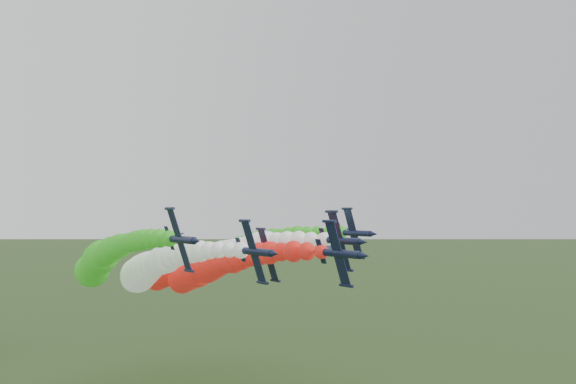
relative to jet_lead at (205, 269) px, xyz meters
The scene contains 6 objects.
jet_lead is the anchor object (origin of this frame).
jet_inner_left 16.27m from the jet_lead, 120.15° to the left, with size 15.64×84.38×21.32m.
jet_inner_right 12.00m from the jet_lead, 53.95° to the left, with size 16.04×84.79×21.73m.
jet_outer_left 27.12m from the jet_lead, 132.13° to the left, with size 16.12×84.87×21.81m.
jet_outer_right 30.64m from the jet_lead, 44.40° to the left, with size 16.17×84.92×21.86m.
jet_trail 26.55m from the jet_lead, 81.79° to the left, with size 15.72×84.47×21.41m.
Camera 1 is at (-57.01, -81.39, 48.95)m, focal length 35.00 mm.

